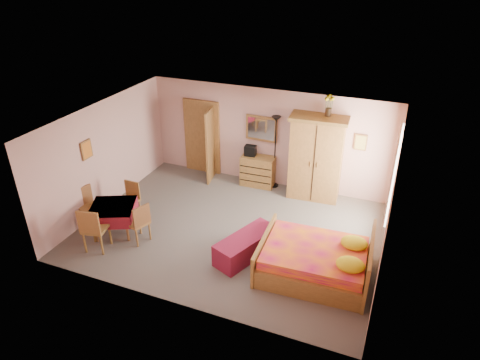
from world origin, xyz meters
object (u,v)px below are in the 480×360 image
at_px(dining_table, 114,219).
at_px(chair_east, 137,222).
at_px(stereo, 250,151).
at_px(chair_south, 96,228).
at_px(chair_west, 89,207).
at_px(wall_mirror, 261,129).
at_px(wardrobe, 316,158).
at_px(sunflower_vase, 329,105).
at_px(bed, 315,253).
at_px(chest_of_drawers, 258,171).
at_px(chair_north, 129,201).
at_px(bench, 246,246).
at_px(floor_lamp, 275,153).

bearing_deg(dining_table, chair_east, -4.73).
height_order(stereo, chair_south, stereo).
distance_m(chair_south, chair_east, 0.85).
xyz_separation_m(stereo, chair_west, (-2.69, -3.23, -0.51)).
xyz_separation_m(wall_mirror, wardrobe, (1.53, -0.26, -0.47)).
distance_m(sunflower_vase, dining_table, 5.54).
bearing_deg(wall_mirror, bed, -52.67).
bearing_deg(bed, chair_south, -171.31).
relative_size(wall_mirror, sunflower_vase, 1.63).
distance_m(wall_mirror, dining_table, 4.30).
bearing_deg(chest_of_drawers, dining_table, -125.97).
distance_m(bed, chair_west, 5.16).
xyz_separation_m(stereo, chair_north, (-2.03, -2.64, -0.53)).
relative_size(chair_south, chair_west, 1.13).
height_order(sunflower_vase, bed, sunflower_vase).
bearing_deg(chair_south, bed, 0.33).
xyz_separation_m(sunflower_vase, dining_table, (-3.90, -3.34, -2.09)).
distance_m(wardrobe, dining_table, 5.00).
bearing_deg(chest_of_drawers, wardrobe, -3.83).
relative_size(wardrobe, chair_north, 2.48).
distance_m(bench, dining_table, 3.04).
relative_size(stereo, sunflower_vase, 0.56).
distance_m(wall_mirror, bed, 4.06).
bearing_deg(chest_of_drawers, chair_east, -117.06).
bearing_deg(stereo, wall_mirror, 41.04).
height_order(sunflower_vase, bench, sunflower_vase).
height_order(chest_of_drawers, chair_south, chair_south).
xyz_separation_m(sunflower_vase, bed, (0.54, -3.06, -1.94)).
relative_size(bed, chair_south, 2.04).
relative_size(chest_of_drawers, dining_table, 0.95).
distance_m(sunflower_vase, bench, 3.84).
bearing_deg(sunflower_vase, bed, -80.00).
xyz_separation_m(dining_table, chair_west, (-0.72, 0.07, 0.11)).
distance_m(wall_mirror, chair_east, 4.02).
xyz_separation_m(chair_south, chair_west, (-0.73, 0.69, -0.06)).
bearing_deg(chair_south, bench, 6.02).
bearing_deg(wall_mirror, stereo, -136.48).
height_order(floor_lamp, chair_west, floor_lamp).
distance_m(bed, bench, 1.44).
height_order(floor_lamp, chair_north, floor_lamp).
bearing_deg(wardrobe, chair_north, -149.41).
bearing_deg(sunflower_vase, floor_lamp, 177.52).
distance_m(floor_lamp, chair_north, 3.87).
height_order(wardrobe, chair_west, wardrobe).
bearing_deg(sunflower_vase, bench, -106.16).
xyz_separation_m(wardrobe, chair_north, (-3.79, -2.58, -0.65)).
distance_m(dining_table, chair_north, 0.67).
height_order(floor_lamp, dining_table, floor_lamp).
relative_size(bench, chair_west, 1.60).
xyz_separation_m(wardrobe, chair_east, (-3.08, -3.29, -0.62)).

